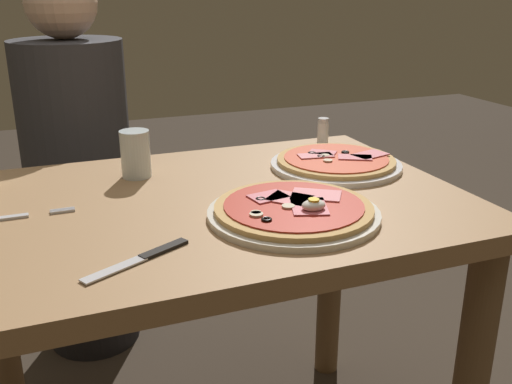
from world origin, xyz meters
TOP-DOWN VIEW (x-y plane):
  - dining_table at (0.00, 0.00)m, footprint 1.01×0.72m
  - pizza_foreground at (0.11, -0.15)m, footprint 0.32×0.32m
  - pizza_across_left at (0.33, 0.10)m, footprint 0.30×0.30m
  - water_glass_far at (-0.11, 0.20)m, footprint 0.07×0.07m
  - fork at (-0.35, 0.03)m, footprint 0.16×0.02m
  - knife at (-0.18, -0.22)m, footprint 0.18×0.10m
  - salt_shaker at (0.41, 0.31)m, footprint 0.03×0.03m
  - diner_person at (-0.20, 0.73)m, footprint 0.32×0.32m

SIDE VIEW (x-z plane):
  - diner_person at x=-0.20m, z-range -0.03..1.15m
  - dining_table at x=0.00m, z-range 0.23..0.95m
  - fork at x=-0.35m, z-range 0.72..0.73m
  - knife at x=-0.18m, z-range 0.72..0.73m
  - pizza_across_left at x=0.33m, z-range 0.72..0.75m
  - pizza_foreground at x=0.11m, z-range 0.71..0.76m
  - salt_shaker at x=0.41m, z-range 0.72..0.79m
  - water_glass_far at x=-0.11m, z-range 0.72..0.82m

